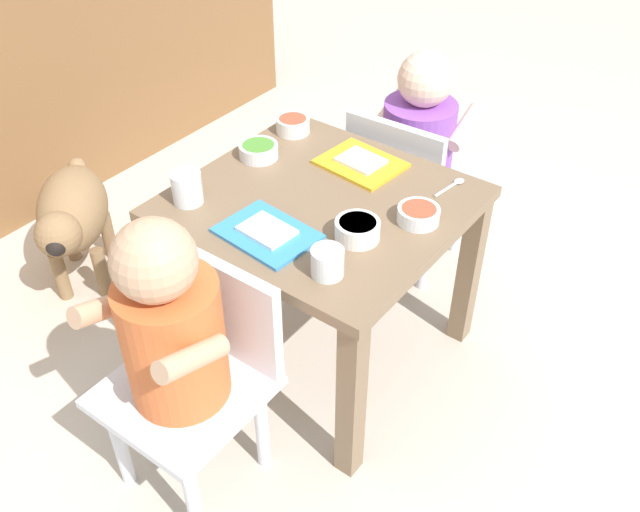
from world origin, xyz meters
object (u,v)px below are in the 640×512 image
dog (72,214)px  spoon_by_left_tray (452,185)px  seated_child_right (416,141)px  dining_table (320,228)px  veggie_bowl_near (293,125)px  water_cup_right (327,264)px  food_tray_left (267,233)px  veggie_bowl_far (357,229)px  water_cup_left (187,190)px  cereal_bowl_right_side (418,214)px  food_tray_right (361,163)px  cereal_bowl_left_side (259,150)px  seated_child_left (177,334)px

dog → spoon_by_left_tray: spoon_by_left_tray is taller
seated_child_right → dog: 0.91m
dining_table → veggie_bowl_near: (0.19, 0.23, 0.10)m
seated_child_right → water_cup_right: seated_child_right is taller
food_tray_left → veggie_bowl_far: veggie_bowl_far is taller
water_cup_left → food_tray_left: bearing=-87.4°
veggie_bowl_near → water_cup_left: bearing=-178.3°
dining_table → cereal_bowl_right_side: bearing=-75.2°
veggie_bowl_far → veggie_bowl_near: (0.26, 0.37, -0.00)m
veggie_bowl_far → spoon_by_left_tray: 0.28m
food_tray_right → cereal_bowl_right_side: size_ratio=2.20×
water_cup_left → water_cup_right: size_ratio=1.11×
seated_child_right → water_cup_left: (-0.61, 0.20, 0.09)m
cereal_bowl_right_side → dog: bearing=105.2°
dining_table → food_tray_left: bearing=177.4°
veggie_bowl_near → food_tray_right: bearing=-97.2°
water_cup_right → cereal_bowl_left_side: bearing=57.2°
cereal_bowl_left_side → spoon_by_left_tray: size_ratio=0.90×
water_cup_left → dining_table: bearing=-51.1°
dog → water_cup_left: (0.01, -0.45, 0.25)m
dining_table → veggie_bowl_near: 0.31m
seated_child_left → dog: (0.25, 0.68, -0.17)m
seated_child_right → dog: seated_child_right is taller
food_tray_left → water_cup_left: water_cup_left is taller
food_tray_left → food_tray_right: same height
seated_child_left → spoon_by_left_tray: size_ratio=6.51×
water_cup_right → veggie_bowl_far: size_ratio=0.70×
dog → food_tray_right: size_ratio=1.86×
dining_table → seated_child_left: size_ratio=0.89×
veggie_bowl_near → seated_child_left: bearing=-159.4°
seated_child_right → cereal_bowl_right_side: 0.45m
dining_table → water_cup_right: water_cup_right is taller
water_cup_left → veggie_bowl_far: 0.37m
water_cup_right → dog: bearing=89.7°
food_tray_right → veggie_bowl_near: bearing=82.8°
water_cup_left → cereal_bowl_right_side: water_cup_left is taller
food_tray_left → water_cup_right: (-0.02, -0.16, 0.02)m
food_tray_left → cereal_bowl_left_side: bearing=43.8°
water_cup_right → veggie_bowl_far: water_cup_right is taller
seated_child_left → water_cup_right: (0.25, -0.15, 0.07)m
dining_table → cereal_bowl_right_side: size_ratio=6.68×
water_cup_right → cereal_bowl_right_side: 0.25m
water_cup_right → cereal_bowl_left_side: size_ratio=0.69×
water_cup_right → food_tray_left: bearing=81.8°
food_tray_right → water_cup_right: bearing=-154.9°
dining_table → veggie_bowl_far: size_ratio=6.45×
water_cup_right → water_cup_left: bearing=87.8°
water_cup_left → spoon_by_left_tray: 0.57m
water_cup_right → spoon_by_left_tray: water_cup_right is taller
water_cup_right → cereal_bowl_right_side: (0.24, -0.05, -0.01)m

